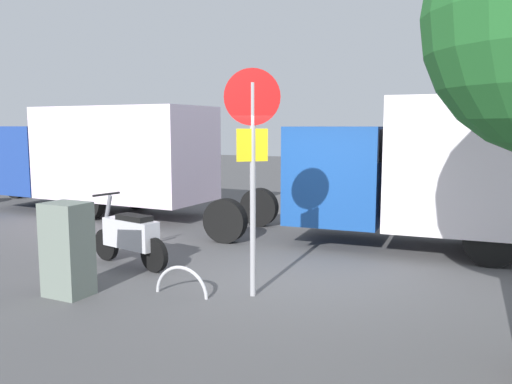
{
  "coord_description": "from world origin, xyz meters",
  "views": [
    {
      "loc": [
        -2.98,
        7.36,
        2.36
      ],
      "look_at": [
        0.94,
        -0.86,
        1.2
      ],
      "focal_mm": 36.46,
      "sensor_mm": 36.0,
      "label": 1
    }
  ],
  "objects_px": {
    "box_truck_near": "(460,167)",
    "bike_rack_hoop": "(182,295)",
    "utility_cabinet": "(67,249)",
    "box_truck_far": "(97,155)",
    "motorcycle": "(130,236)",
    "stop_sign": "(252,147)"
  },
  "relations": [
    {
      "from": "box_truck_far",
      "to": "utility_cabinet",
      "type": "height_order",
      "value": "box_truck_far"
    },
    {
      "from": "box_truck_far",
      "to": "bike_rack_hoop",
      "type": "relative_size",
      "value": 9.69
    },
    {
      "from": "box_truck_far",
      "to": "bike_rack_hoop",
      "type": "bearing_deg",
      "value": 141.58
    },
    {
      "from": "utility_cabinet",
      "to": "motorcycle",
      "type": "bearing_deg",
      "value": -82.56
    },
    {
      "from": "box_truck_far",
      "to": "bike_rack_hoop",
      "type": "xyz_separation_m",
      "value": [
        -5.98,
        4.96,
        -1.59
      ]
    },
    {
      "from": "box_truck_near",
      "to": "bike_rack_hoop",
      "type": "bearing_deg",
      "value": 49.85
    },
    {
      "from": "box_truck_far",
      "to": "motorcycle",
      "type": "distance_m",
      "value": 6.02
    },
    {
      "from": "box_truck_far",
      "to": "bike_rack_hoop",
      "type": "height_order",
      "value": "box_truck_far"
    },
    {
      "from": "box_truck_near",
      "to": "bike_rack_hoop",
      "type": "distance_m",
      "value": 5.73
    },
    {
      "from": "box_truck_near",
      "to": "utility_cabinet",
      "type": "relative_size",
      "value": 6.18
    },
    {
      "from": "box_truck_far",
      "to": "stop_sign",
      "type": "relative_size",
      "value": 2.64
    },
    {
      "from": "box_truck_near",
      "to": "box_truck_far",
      "type": "xyz_separation_m",
      "value": [
        9.24,
        -0.53,
        -0.01
      ]
    },
    {
      "from": "stop_sign",
      "to": "utility_cabinet",
      "type": "distance_m",
      "value": 2.95
    },
    {
      "from": "bike_rack_hoop",
      "to": "box_truck_far",
      "type": "bearing_deg",
      "value": -39.67
    },
    {
      "from": "box_truck_near",
      "to": "box_truck_far",
      "type": "distance_m",
      "value": 9.25
    },
    {
      "from": "box_truck_near",
      "to": "motorcycle",
      "type": "height_order",
      "value": "box_truck_near"
    },
    {
      "from": "box_truck_near",
      "to": "bike_rack_hoop",
      "type": "relative_size",
      "value": 9.56
    },
    {
      "from": "stop_sign",
      "to": "bike_rack_hoop",
      "type": "xyz_separation_m",
      "value": [
        0.91,
        0.41,
        -2.08
      ]
    },
    {
      "from": "stop_sign",
      "to": "utility_cabinet",
      "type": "xyz_separation_m",
      "value": [
        2.34,
        1.08,
        -1.43
      ]
    },
    {
      "from": "box_truck_far",
      "to": "motorcycle",
      "type": "xyz_separation_m",
      "value": [
        -4.35,
        4.03,
        -1.07
      ]
    },
    {
      "from": "box_truck_near",
      "to": "stop_sign",
      "type": "bearing_deg",
      "value": 55.95
    },
    {
      "from": "box_truck_near",
      "to": "motorcycle",
      "type": "distance_m",
      "value": 6.11
    }
  ]
}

